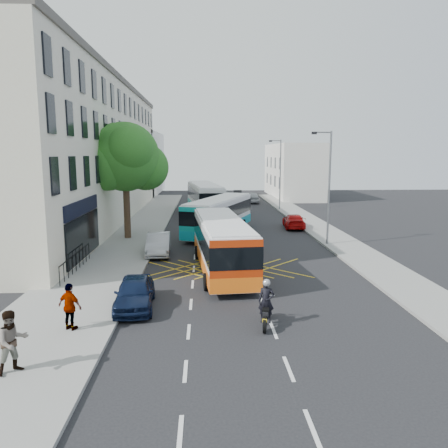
{
  "coord_description": "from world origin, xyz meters",
  "views": [
    {
      "loc": [
        -2.6,
        -18.54,
        6.61
      ],
      "look_at": [
        -1.33,
        8.6,
        2.2
      ],
      "focal_mm": 35.0,
      "sensor_mm": 36.0,
      "label": 1
    }
  ],
  "objects": [
    {
      "name": "pavement_right",
      "position": [
        7.5,
        15.0,
        0.07
      ],
      "size": [
        3.0,
        70.0,
        0.15
      ],
      "primitive_type": "cube",
      "color": "gray",
      "rests_on": "ground"
    },
    {
      "name": "pedestrian_near",
      "position": [
        -8.28,
        -6.09,
        1.11
      ],
      "size": [
        1.18,
        1.16,
        1.92
      ],
      "primitive_type": "imported",
      "rotation": [
        0.0,
        0.0,
        0.74
      ],
      "color": "gray",
      "rests_on": "pavement_left"
    },
    {
      "name": "bus_far",
      "position": [
        -2.47,
        29.89,
        1.72
      ],
      "size": [
        4.21,
        11.9,
        3.28
      ],
      "rotation": [
        0.0,
        0.0,
        0.13
      ],
      "color": "silver",
      "rests_on": "ground"
    },
    {
      "name": "parked_car_blue",
      "position": [
        -5.6,
        -0.33,
        0.68
      ],
      "size": [
        1.86,
        4.09,
        1.36
      ],
      "primitive_type": "imported",
      "rotation": [
        0.0,
        0.0,
        0.06
      ],
      "color": "#0D1834",
      "rests_on": "ground"
    },
    {
      "name": "bus_near",
      "position": [
        -1.6,
        5.56,
        1.56
      ],
      "size": [
        3.33,
        10.73,
        2.97
      ],
      "rotation": [
        0.0,
        0.0,
        0.08
      ],
      "color": "silver",
      "rests_on": "ground"
    },
    {
      "name": "terrace_main",
      "position": [
        -14.0,
        24.49,
        6.76
      ],
      "size": [
        8.3,
        45.0,
        13.5
      ],
      "color": "beige",
      "rests_on": "ground"
    },
    {
      "name": "ground",
      "position": [
        0.0,
        0.0,
        0.0
      ],
      "size": [
        120.0,
        120.0,
        0.0
      ],
      "primitive_type": "plane",
      "color": "black",
      "rests_on": "ground"
    },
    {
      "name": "lamp_near",
      "position": [
        6.2,
        12.0,
        4.62
      ],
      "size": [
        1.45,
        0.15,
        8.0
      ],
      "color": "slate",
      "rests_on": "pavement_right"
    },
    {
      "name": "distant_car_dark",
      "position": [
        2.5,
        46.81,
        0.59
      ],
      "size": [
        1.48,
        3.64,
        1.17
      ],
      "primitive_type": "imported",
      "rotation": [
        0.0,
        0.0,
        3.07
      ],
      "color": "black",
      "rests_on": "ground"
    },
    {
      "name": "red_hatchback",
      "position": [
        5.43,
        19.6,
        0.63
      ],
      "size": [
        2.15,
        4.46,
        1.25
      ],
      "primitive_type": "imported",
      "rotation": [
        0.0,
        0.0,
        3.05
      ],
      "color": "#AA0707",
      "rests_on": "ground"
    },
    {
      "name": "bus_mid",
      "position": [
        -1.33,
        17.07,
        1.57
      ],
      "size": [
        6.18,
        10.74,
        2.98
      ],
      "rotation": [
        0.0,
        0.0,
        -0.38
      ],
      "color": "silver",
      "rests_on": "ground"
    },
    {
      "name": "distant_car_silver",
      "position": [
        3.92,
        39.82,
        0.74
      ],
      "size": [
        1.86,
        4.4,
        1.49
      ],
      "primitive_type": "imported",
      "rotation": [
        0.0,
        0.0,
        3.12
      ],
      "color": "#A8ABB0",
      "rests_on": "ground"
    },
    {
      "name": "terrace_far",
      "position": [
        -14.0,
        55.0,
        5.0
      ],
      "size": [
        8.0,
        20.0,
        10.0
      ],
      "primitive_type": "cube",
      "color": "silver",
      "rests_on": "ground"
    },
    {
      "name": "street_tree",
      "position": [
        -8.51,
        14.97,
        6.29
      ],
      "size": [
        6.3,
        5.7,
        8.8
      ],
      "color": "#382619",
      "rests_on": "pavement_left"
    },
    {
      "name": "motorbike",
      "position": [
        -0.22,
        -2.54,
        0.88
      ],
      "size": [
        0.76,
        2.09,
        1.87
      ],
      "rotation": [
        0.0,
        0.0,
        -0.2
      ],
      "color": "black",
      "rests_on": "ground"
    },
    {
      "name": "building_right",
      "position": [
        11.0,
        48.0,
        4.0
      ],
      "size": [
        6.0,
        18.0,
        8.0
      ],
      "primitive_type": "cube",
      "color": "silver",
      "rests_on": "ground"
    },
    {
      "name": "pavement_left",
      "position": [
        -8.5,
        15.0,
        0.07
      ],
      "size": [
        5.0,
        70.0,
        0.15
      ],
      "primitive_type": "cube",
      "color": "gray",
      "rests_on": "ground"
    },
    {
      "name": "lamp_far",
      "position": [
        6.2,
        32.0,
        4.62
      ],
      "size": [
        1.45,
        0.15,
        8.0
      ],
      "color": "slate",
      "rests_on": "pavement_right"
    },
    {
      "name": "railings",
      "position": [
        -9.7,
        5.3,
        0.72
      ],
      "size": [
        0.08,
        5.6,
        1.14
      ],
      "primitive_type": null,
      "color": "black",
      "rests_on": "pavement_left"
    },
    {
      "name": "pedestrian_far",
      "position": [
        -7.55,
        -2.94,
        1.03
      ],
      "size": [
        1.12,
        0.84,
        1.77
      ],
      "primitive_type": "imported",
      "rotation": [
        0.0,
        0.0,
        2.69
      ],
      "color": "gray",
      "rests_on": "pavement_left"
    },
    {
      "name": "parked_car_silver",
      "position": [
        -5.6,
        9.8,
        0.7
      ],
      "size": [
        1.71,
        4.34,
        1.41
      ],
      "primitive_type": "imported",
      "rotation": [
        0.0,
        0.0,
        0.05
      ],
      "color": "#A7A9AE",
      "rests_on": "ground"
    },
    {
      "name": "distant_car_grey",
      "position": [
        -1.98,
        42.62,
        0.6
      ],
      "size": [
        2.41,
        4.5,
        1.2
      ],
      "primitive_type": "imported",
      "rotation": [
        0.0,
        0.0,
        0.1
      ],
      "color": "#3E3F45",
      "rests_on": "ground"
    }
  ]
}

